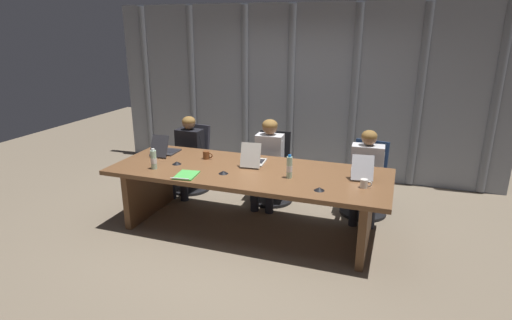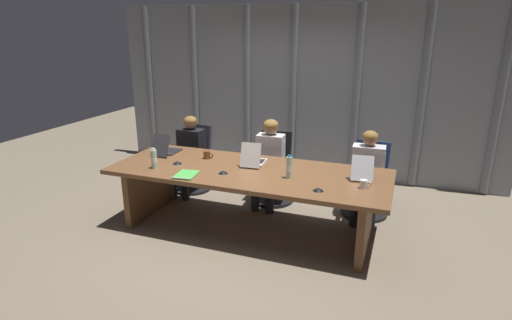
# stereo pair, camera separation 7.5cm
# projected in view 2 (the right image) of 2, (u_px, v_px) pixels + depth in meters

# --- Properties ---
(ground_plane) EXTENTS (12.67, 12.67, 0.00)m
(ground_plane) POSITION_uv_depth(u_px,v_px,m) (249.00, 228.00, 5.03)
(ground_plane) COLOR #7F705B
(conference_table) EXTENTS (3.22, 1.21, 0.75)m
(conference_table) POSITION_uv_depth(u_px,v_px,m) (248.00, 183.00, 4.85)
(conference_table) COLOR brown
(conference_table) RESTS_ON ground_plane
(curtain_backdrop) EXTENTS (6.33, 0.17, 2.69)m
(curtain_backdrop) POSITION_uv_depth(u_px,v_px,m) (300.00, 92.00, 6.63)
(curtain_backdrop) COLOR gray
(curtain_backdrop) RESTS_ON ground_plane
(laptop_left_end) EXTENTS (0.25, 0.43, 0.28)m
(laptop_left_end) POSITION_uv_depth(u_px,v_px,m) (167.00, 150.00, 5.40)
(laptop_left_end) COLOR #2D2D33
(laptop_left_end) RESTS_ON conference_table
(laptop_left_mid) EXTENTS (0.27, 0.43, 0.30)m
(laptop_left_mid) POSITION_uv_depth(u_px,v_px,m) (254.00, 160.00, 4.97)
(laptop_left_mid) COLOR beige
(laptop_left_mid) RESTS_ON conference_table
(laptop_center) EXTENTS (0.28, 0.45, 0.27)m
(laptop_center) POSITION_uv_depth(u_px,v_px,m) (362.00, 172.00, 4.57)
(laptop_center) COLOR #BCBCC1
(laptop_center) RESTS_ON conference_table
(office_chair_left_end) EXTENTS (0.60, 0.61, 0.95)m
(office_chair_left_end) POSITION_uv_depth(u_px,v_px,m) (193.00, 166.00, 6.21)
(office_chair_left_end) COLOR #2D2D38
(office_chair_left_end) RESTS_ON ground_plane
(office_chair_left_mid) EXTENTS (0.60, 0.60, 0.95)m
(office_chair_left_mid) POSITION_uv_depth(u_px,v_px,m) (273.00, 176.00, 5.79)
(office_chair_left_mid) COLOR black
(office_chair_left_mid) RESTS_ON ground_plane
(office_chair_center) EXTENTS (0.60, 0.61, 0.93)m
(office_chair_center) POSITION_uv_depth(u_px,v_px,m) (367.00, 188.00, 5.37)
(office_chair_center) COLOR navy
(office_chair_center) RESTS_ON ground_plane
(person_left_end) EXTENTS (0.39, 0.56, 1.12)m
(person_left_end) POSITION_uv_depth(u_px,v_px,m) (188.00, 151.00, 5.97)
(person_left_end) COLOR black
(person_left_end) RESTS_ON ground_plane
(person_left_mid) EXTENTS (0.39, 0.56, 1.16)m
(person_left_mid) POSITION_uv_depth(u_px,v_px,m) (269.00, 157.00, 5.56)
(person_left_mid) COLOR silver
(person_left_mid) RESTS_ON ground_plane
(person_center) EXTENTS (0.42, 0.56, 1.12)m
(person_center) POSITION_uv_depth(u_px,v_px,m) (367.00, 170.00, 5.14)
(person_center) COLOR silver
(person_center) RESTS_ON ground_plane
(water_bottle_primary) EXTENTS (0.06, 0.06, 0.26)m
(water_bottle_primary) POSITION_uv_depth(u_px,v_px,m) (289.00, 168.00, 4.50)
(water_bottle_primary) COLOR #ADD1B2
(water_bottle_primary) RESTS_ON conference_table
(water_bottle_secondary) EXTENTS (0.07, 0.07, 0.24)m
(water_bottle_secondary) POSITION_uv_depth(u_px,v_px,m) (154.00, 159.00, 4.82)
(water_bottle_secondary) COLOR #ADD1B2
(water_bottle_secondary) RESTS_ON conference_table
(coffee_mug_near) EXTENTS (0.13, 0.08, 0.10)m
(coffee_mug_near) POSITION_uv_depth(u_px,v_px,m) (207.00, 155.00, 5.19)
(coffee_mug_near) COLOR brown
(coffee_mug_near) RESTS_ON conference_table
(coffee_mug_far) EXTENTS (0.12, 0.08, 0.09)m
(coffee_mug_far) POSITION_uv_depth(u_px,v_px,m) (364.00, 184.00, 4.23)
(coffee_mug_far) COLOR white
(coffee_mug_far) RESTS_ON conference_table
(conference_mic_left_side) EXTENTS (0.11, 0.11, 0.03)m
(conference_mic_left_side) POSITION_uv_depth(u_px,v_px,m) (318.00, 189.00, 4.17)
(conference_mic_left_side) COLOR black
(conference_mic_left_side) RESTS_ON conference_table
(conference_mic_middle) EXTENTS (0.11, 0.11, 0.03)m
(conference_mic_middle) POSITION_uv_depth(u_px,v_px,m) (223.00, 172.00, 4.67)
(conference_mic_middle) COLOR black
(conference_mic_middle) RESTS_ON conference_table
(conference_mic_right_side) EXTENTS (0.11, 0.11, 0.03)m
(conference_mic_right_side) POSITION_uv_depth(u_px,v_px,m) (177.00, 162.00, 5.00)
(conference_mic_right_side) COLOR black
(conference_mic_right_side) RESTS_ON conference_table
(spiral_notepad) EXTENTS (0.26, 0.33, 0.03)m
(spiral_notepad) POSITION_uv_depth(u_px,v_px,m) (186.00, 175.00, 4.61)
(spiral_notepad) COLOR #4CB74C
(spiral_notepad) RESTS_ON conference_table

